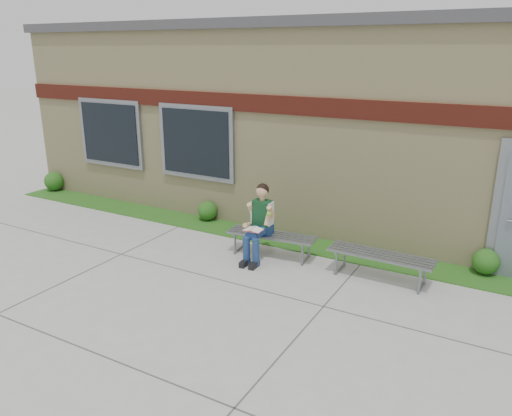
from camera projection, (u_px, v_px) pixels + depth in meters
The scene contains 9 objects.
ground at pixel (248, 305), 7.39m from camera, with size 80.00×80.00×0.00m, color #9E9E99.
grass_strip at pixel (316, 246), 9.55m from camera, with size 16.00×0.80×0.02m, color #154813.
school_building at pixel (375, 117), 11.72m from camera, with size 16.20×6.22×4.20m.
bench_left at pixel (272, 239), 9.06m from camera, with size 1.67×0.62×0.42m.
bench_right at pixel (380, 260), 8.12m from camera, with size 1.72×0.51×0.44m.
girl at pixel (259, 222), 8.84m from camera, with size 0.52×0.85×1.36m.
shrub_west at pixel (54, 181), 13.23m from camera, with size 0.50×0.50×0.50m, color #154813.
shrub_mid at pixel (207, 211), 10.94m from camera, with size 0.42×0.42×0.42m, color #154813.
shrub_east at pixel (486, 262), 8.32m from camera, with size 0.44×0.44×0.44m, color #154813.
Camera 1 is at (3.34, -5.70, 3.62)m, focal length 35.00 mm.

